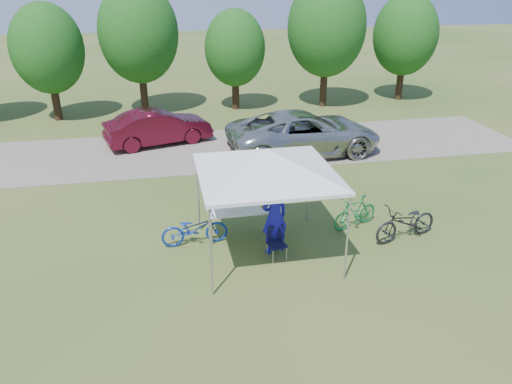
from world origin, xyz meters
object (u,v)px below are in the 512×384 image
cyclist (275,217)px  bike_green (355,212)px  folding_table (245,209)px  bike_dark (406,222)px  folding_chair (276,240)px  cooler (232,203)px  bike_blue (195,229)px  sedan (158,127)px  minivan (304,133)px

cyclist → bike_green: size_ratio=1.31×
folding_table → bike_dark: bearing=-14.1°
bike_dark → folding_chair: bearing=-101.2°
folding_table → cooler: bearing=180.0°
folding_chair → bike_blue: 2.14m
bike_dark → sedan: size_ratio=0.45×
folding_table → sedan: size_ratio=0.47×
sedan → bike_dark: bearing=-162.4°
cyclist → bike_dark: 3.52m
cooler → bike_green: (3.35, -0.11, -0.54)m
folding_chair → bike_blue: bike_blue is taller
folding_chair → cyclist: (0.02, 0.27, 0.50)m
cyclist → bike_blue: (-1.91, 0.73, -0.52)m
folding_chair → sedan: bearing=94.9°
cyclist → bike_blue: 2.11m
bike_dark → sedan: 11.03m
cooler → minivan: 6.93m
folding_table → cyclist: bearing=-59.3°
cyclist → bike_dark: (3.49, -0.07, -0.48)m
folding_chair → minivan: (2.76, 7.11, 0.36)m
folding_chair → cyclist: bearing=75.4°
bike_green → sedan: (-5.10, 8.25, 0.27)m
bike_dark → minivan: bearing=171.8°
cooler → bike_blue: size_ratio=0.28×
cyclist → bike_green: cyclist is taller
cyclist → sedan: size_ratio=0.46×
folding_table → minivan: (3.31, 5.89, 0.07)m
cooler → folding_table: bearing=-0.0°
bike_green → sedan: bearing=-169.7°
cyclist → cooler: bearing=-64.8°
bike_blue → bike_dark: 5.46m
minivan → bike_dark: bearing=-178.3°
bike_dark → cooler: bearing=-117.5°
minivan → bike_blue: bearing=138.3°
sedan → bike_green: bearing=-164.4°
bike_green → minivan: minivan is taller
bike_blue → bike_green: bike_blue is taller
cooler → sedan: (-1.75, 8.14, -0.27)m
bike_blue → bike_dark: bearing=-101.6°
cyclist → bike_dark: bearing=160.7°
folding_table → cyclist: size_ratio=1.01×
sedan → cyclist: bearing=-179.9°
folding_chair → bike_dark: bearing=-7.6°
bike_dark → minivan: size_ratio=0.32×
folding_table → bike_green: size_ratio=1.33×
bike_blue → bike_green: size_ratio=1.15×
folding_table → bike_dark: (4.05, -1.02, -0.27)m
cyclist → minivan: size_ratio=0.33×
cooler → minivan: (3.64, 5.89, -0.15)m
folding_table → bike_green: bike_green is taller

